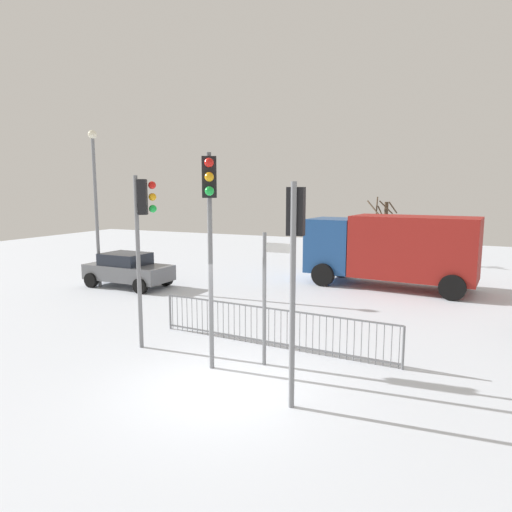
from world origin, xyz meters
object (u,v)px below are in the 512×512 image
object	(u,v)px
direction_sign_post	(267,292)
street_lamp	(95,192)
traffic_light_mid_right	(295,244)
traffic_light_rear_right	(210,214)
traffic_light_foreground_left	(143,223)
delivery_truck	(391,248)
car_grey_trailing	(128,269)
bare_tree_left	(385,228)

from	to	relation	value
direction_sign_post	street_lamp	world-z (taller)	street_lamp
traffic_light_mid_right	traffic_light_rear_right	size ratio (longest dim) A/B	0.87
traffic_light_foreground_left	delivery_truck	bearing A→B (deg)	124.97
traffic_light_mid_right	delivery_truck	xyz separation A→B (m)	(0.21, 11.90, -1.44)
street_lamp	car_grey_trailing	bearing A→B (deg)	25.80
car_grey_trailing	street_lamp	xyz separation A→B (m)	(-1.11, -0.54, 3.31)
car_grey_trailing	bare_tree_left	world-z (taller)	bare_tree_left
traffic_light_foreground_left	bare_tree_left	size ratio (longest dim) A/B	1.20
traffic_light_foreground_left	delivery_truck	size ratio (longest dim) A/B	0.63
traffic_light_foreground_left	street_lamp	bearing A→B (deg)	-158.80
traffic_light_foreground_left	car_grey_trailing	size ratio (longest dim) A/B	1.18
traffic_light_foreground_left	direction_sign_post	world-z (taller)	traffic_light_foreground_left
bare_tree_left	direction_sign_post	bearing A→B (deg)	-90.40
traffic_light_foreground_left	bare_tree_left	distance (m)	17.91
traffic_light_mid_right	direction_sign_post	world-z (taller)	traffic_light_mid_right
car_grey_trailing	delivery_truck	bearing A→B (deg)	25.31
traffic_light_mid_right	direction_sign_post	distance (m)	2.46
traffic_light_rear_right	street_lamp	distance (m)	10.89
direction_sign_post	car_grey_trailing	size ratio (longest dim) A/B	0.83
traffic_light_rear_right	street_lamp	bearing A→B (deg)	-64.02
direction_sign_post	bare_tree_left	distance (m)	17.36
bare_tree_left	car_grey_trailing	bearing A→B (deg)	-128.16
delivery_truck	bare_tree_left	size ratio (longest dim) A/B	1.91
direction_sign_post	delivery_truck	size ratio (longest dim) A/B	0.44
car_grey_trailing	traffic_light_foreground_left	bearing A→B (deg)	-44.85
traffic_light_rear_right	traffic_light_foreground_left	bearing A→B (deg)	-45.79
traffic_light_mid_right	car_grey_trailing	bearing A→B (deg)	139.41
car_grey_trailing	traffic_light_mid_right	bearing A→B (deg)	-33.86
street_lamp	bare_tree_left	world-z (taller)	street_lamp
delivery_truck	traffic_light_mid_right	bearing A→B (deg)	94.61
delivery_truck	street_lamp	bearing A→B (deg)	29.29
bare_tree_left	traffic_light_foreground_left	bearing A→B (deg)	-101.45
car_grey_trailing	delivery_truck	size ratio (longest dim) A/B	0.53
bare_tree_left	street_lamp	bearing A→B (deg)	-130.11
traffic_light_mid_right	street_lamp	world-z (taller)	street_lamp
traffic_light_rear_right	street_lamp	xyz separation A→B (m)	(-9.06, 6.03, 0.42)
traffic_light_mid_right	bare_tree_left	xyz separation A→B (m)	(-1.13, 18.96, -1.18)
traffic_light_rear_right	delivery_truck	bearing A→B (deg)	-133.06
traffic_light_foreground_left	car_grey_trailing	bearing A→B (deg)	-166.69
traffic_light_mid_right	street_lamp	xyz separation A→B (m)	(-11.35, 6.83, 0.90)
traffic_light_foreground_left	street_lamp	xyz separation A→B (m)	(-6.68, 5.37, 0.74)
direction_sign_post	bare_tree_left	bearing A→B (deg)	88.33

